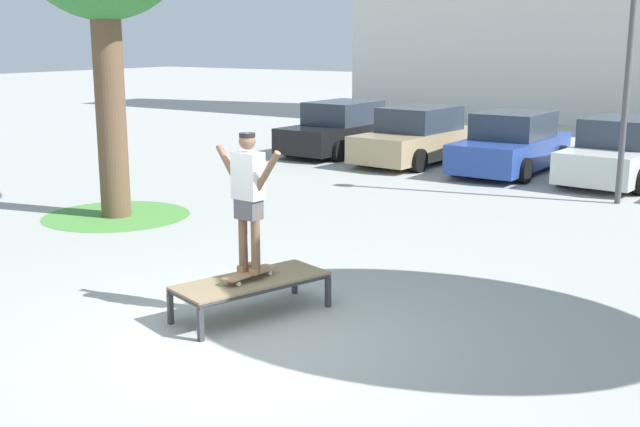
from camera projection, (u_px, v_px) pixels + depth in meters
The scene contains 10 objects.
ground_plane at pixel (247, 340), 8.96m from camera, with size 120.00×120.00×0.00m, color #A8A8A3.
skate_box at pixel (251, 283), 9.67m from camera, with size 1.29×2.04×0.46m.
skateboard at pixel (250, 273), 9.63m from camera, with size 0.25×0.81×0.09m.
skater at pixel (248, 193), 9.42m from camera, with size 1.00×0.30×1.69m.
grass_patch_near_left at pixel (117, 216), 15.16m from camera, with size 2.77×2.77×0.01m, color #519342.
car_black at pixel (341, 130), 23.13m from camera, with size 2.06×4.27×1.50m.
car_tan at pixel (417, 137), 21.39m from camera, with size 2.14×4.31×1.50m.
car_blue at pixel (511, 145), 19.92m from camera, with size 1.95×4.22×1.50m.
car_white at pixel (622, 153), 18.55m from camera, with size 2.17×4.32×1.50m.
light_post at pixel (633, 11), 15.45m from camera, with size 0.36×0.36×5.83m.
Camera 1 is at (5.38, -6.54, 3.34)m, focal length 44.73 mm.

